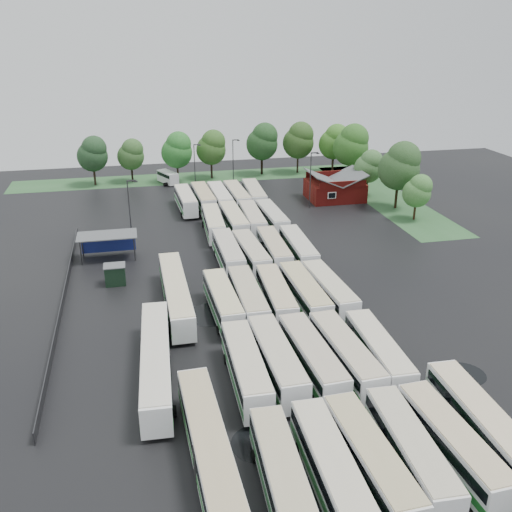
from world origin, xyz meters
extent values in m
plane|color=black|center=(0.00, 0.00, 0.00)|extent=(160.00, 160.00, 0.00)
cube|color=maroon|center=(24.00, 42.80, 1.70)|extent=(10.00, 8.00, 3.40)
cube|color=#4C4F51|center=(21.50, 42.80, 4.30)|extent=(5.07, 8.60, 2.19)
cube|color=#4C4F51|center=(26.50, 42.80, 4.30)|extent=(5.07, 8.60, 2.19)
cube|color=maroon|center=(24.00, 38.80, 3.90)|extent=(9.00, 0.20, 1.20)
cube|color=silver|center=(22.00, 38.75, 2.00)|extent=(1.60, 0.12, 1.20)
cylinder|color=#2D2D30|center=(-20.80, 20.00, 1.70)|extent=(0.16, 0.16, 3.40)
cylinder|color=#2D2D30|center=(-13.60, 20.00, 1.70)|extent=(0.16, 0.16, 3.40)
cylinder|color=#2D2D30|center=(-20.80, 23.20, 1.70)|extent=(0.16, 0.16, 3.40)
cylinder|color=#2D2D30|center=(-13.60, 23.20, 1.70)|extent=(0.16, 0.16, 3.40)
cube|color=#4C4F51|center=(-17.20, 21.60, 3.50)|extent=(8.20, 4.20, 0.15)
cube|color=navy|center=(-17.20, 23.50, 1.60)|extent=(7.60, 0.08, 2.60)
cube|color=black|center=(-16.20, 12.60, 1.25)|extent=(2.50, 2.00, 2.50)
cube|color=#4C4F51|center=(-16.20, 12.60, 2.56)|extent=(2.70, 2.20, 0.12)
cube|color=#2A572C|center=(2.00, 64.80, 0.01)|extent=(80.00, 10.00, 0.01)
cube|color=#2A572C|center=(34.00, 42.80, 0.01)|extent=(10.00, 50.00, 0.01)
cube|color=#2D2D30|center=(-22.20, 8.00, 0.60)|extent=(0.10, 50.00, 1.20)
cube|color=white|center=(-4.58, -26.25, 1.84)|extent=(2.99, 12.17, 2.77)
cube|color=black|center=(-4.58, -26.25, 2.39)|extent=(3.03, 11.69, 0.89)
cube|color=#33713E|center=(-4.58, -26.25, 1.23)|extent=(3.03, 11.93, 0.61)
cube|color=tan|center=(-4.58, -26.25, 3.27)|extent=(2.88, 11.80, 0.12)
cylinder|color=black|center=(-4.58, -22.38, 0.45)|extent=(2.57, 0.97, 0.97)
cube|color=white|center=(-1.06, -26.27, 1.88)|extent=(2.77, 12.38, 2.83)
cube|color=black|center=(-1.06, -26.27, 2.44)|extent=(2.83, 11.89, 0.91)
cube|color=#317438|center=(-1.06, -26.27, 1.25)|extent=(2.82, 12.14, 0.62)
cube|color=beige|center=(-1.06, -26.27, 3.34)|extent=(2.66, 12.01, 0.12)
cylinder|color=black|center=(-1.06, -22.32, 0.46)|extent=(2.62, 0.99, 0.99)
cube|color=white|center=(1.96, -26.10, 1.88)|extent=(3.01, 12.42, 2.83)
cube|color=black|center=(1.96, -26.10, 2.44)|extent=(3.05, 11.93, 0.90)
cube|color=#226629|center=(1.96, -26.10, 1.25)|extent=(3.05, 12.17, 0.62)
cube|color=tan|center=(1.96, -26.10, 3.34)|extent=(2.90, 12.04, 0.12)
cylinder|color=black|center=(1.96, -22.16, 0.46)|extent=(2.62, 0.99, 0.99)
cube|color=white|center=(5.21, -25.80, 1.85)|extent=(3.08, 12.24, 2.78)
cube|color=black|center=(5.21, -25.80, 2.40)|extent=(3.12, 11.76, 0.89)
cube|color=#246D2E|center=(5.21, -25.80, 1.23)|extent=(3.12, 12.00, 0.61)
cube|color=#BBB296|center=(5.21, -25.80, 3.29)|extent=(2.96, 11.87, 0.12)
cylinder|color=black|center=(5.21, -29.69, 0.46)|extent=(2.58, 0.97, 0.97)
cylinder|color=black|center=(5.21, -21.92, 0.46)|extent=(2.58, 0.97, 0.97)
cube|color=white|center=(8.58, -25.80, 1.85)|extent=(3.14, 12.27, 2.79)
cube|color=black|center=(8.58, -25.80, 2.41)|extent=(3.18, 11.78, 0.89)
cube|color=#1C6925|center=(8.58, -25.80, 1.24)|extent=(3.18, 12.03, 0.61)
cube|color=tan|center=(8.58, -25.80, 3.29)|extent=(3.02, 11.90, 0.12)
cylinder|color=black|center=(8.58, -29.69, 0.46)|extent=(2.58, 0.97, 0.97)
cylinder|color=black|center=(8.58, -21.91, 0.46)|extent=(2.58, 0.97, 0.97)
cube|color=white|center=(-4.38, -12.65, 1.91)|extent=(2.85, 12.63, 2.88)
cube|color=black|center=(-4.38, -12.65, 2.49)|extent=(2.90, 12.13, 0.92)
cube|color=#2E7239|center=(-4.38, -12.65, 1.28)|extent=(2.89, 12.38, 0.63)
cube|color=beige|center=(-4.38, -12.65, 3.41)|extent=(2.74, 12.25, 0.13)
cylinder|color=black|center=(-4.38, -16.68, 0.47)|extent=(2.67, 1.01, 1.01)
cylinder|color=black|center=(-4.38, -8.62, 0.47)|extent=(2.67, 1.01, 1.01)
cube|color=white|center=(-1.36, -12.07, 1.93)|extent=(2.87, 12.71, 2.90)
cube|color=black|center=(-1.36, -12.07, 2.51)|extent=(2.92, 12.21, 0.93)
cube|color=#2F7738|center=(-1.36, -12.07, 1.29)|extent=(2.92, 12.46, 0.64)
cube|color=#BEB499|center=(-1.36, -12.07, 3.43)|extent=(2.76, 12.33, 0.13)
cylinder|color=black|center=(-1.36, -16.13, 0.48)|extent=(2.69, 1.01, 1.01)
cylinder|color=black|center=(-1.36, -8.02, 0.48)|extent=(2.69, 1.01, 1.01)
cube|color=white|center=(1.96, -12.40, 1.92)|extent=(3.21, 12.75, 2.90)
cube|color=black|center=(1.96, -12.40, 2.50)|extent=(3.25, 12.25, 0.93)
cube|color=#216B29|center=(1.96, -12.40, 1.29)|extent=(3.25, 12.50, 0.64)
cube|color=#B8A990|center=(1.96, -12.40, 3.42)|extent=(3.09, 12.36, 0.13)
cylinder|color=black|center=(1.96, -16.44, 0.47)|extent=(2.69, 1.01, 1.01)
cylinder|color=black|center=(1.96, -8.35, 0.47)|extent=(2.69, 1.01, 1.01)
cube|color=white|center=(5.20, -12.58, 1.92)|extent=(3.24, 12.75, 2.90)
cube|color=black|center=(5.20, -12.58, 2.50)|extent=(3.28, 12.25, 0.93)
cube|color=#277833|center=(5.20, -12.58, 1.29)|extent=(3.28, 12.50, 0.64)
cube|color=#BDAF90|center=(5.20, -12.58, 3.42)|extent=(3.12, 12.37, 0.13)
cylinder|color=black|center=(5.20, -16.62, 0.47)|extent=(2.69, 1.01, 1.01)
cylinder|color=black|center=(5.20, -8.53, 0.47)|extent=(2.69, 1.01, 1.01)
cube|color=white|center=(8.47, -12.66, 1.85)|extent=(2.91, 12.22, 2.78)
cube|color=black|center=(8.47, -12.66, 2.40)|extent=(2.95, 11.74, 0.89)
cube|color=#287331|center=(8.47, -12.66, 1.24)|extent=(2.95, 11.98, 0.61)
cube|color=beige|center=(8.47, -12.66, 3.29)|extent=(2.80, 11.86, 0.12)
cylinder|color=black|center=(8.47, -16.55, 0.46)|extent=(2.58, 0.97, 0.97)
cylinder|color=black|center=(8.47, -8.77, 0.46)|extent=(2.58, 0.97, 0.97)
cube|color=white|center=(-4.22, 1.12, 1.85)|extent=(2.85, 12.20, 2.78)
cube|color=black|center=(-4.22, 1.12, 2.40)|extent=(2.90, 11.72, 0.89)
cube|color=#296E36|center=(-4.22, 1.12, 1.23)|extent=(2.90, 11.96, 0.61)
cube|color=beige|center=(-4.22, 1.12, 3.29)|extent=(2.74, 11.83, 0.12)
cylinder|color=black|center=(-4.22, -2.76, 0.46)|extent=(2.58, 0.97, 0.97)
cylinder|color=black|center=(-4.22, 5.01, 0.46)|extent=(2.58, 0.97, 0.97)
cube|color=white|center=(-1.34, 1.18, 1.89)|extent=(2.71, 12.44, 2.84)
cube|color=black|center=(-1.34, 1.18, 2.46)|extent=(2.76, 11.94, 0.91)
cube|color=#2D703A|center=(-1.34, 1.18, 1.26)|extent=(2.76, 12.19, 0.63)
cube|color=tan|center=(-1.34, 1.18, 3.36)|extent=(2.60, 12.06, 0.12)
cylinder|color=black|center=(-1.34, -2.79, 0.47)|extent=(2.64, 0.99, 0.99)
cylinder|color=black|center=(-1.34, 5.15, 0.47)|extent=(2.64, 0.99, 0.99)
cube|color=white|center=(1.97, 1.16, 1.85)|extent=(3.07, 12.28, 2.79)
cube|color=black|center=(1.97, 1.16, 2.41)|extent=(3.11, 11.80, 0.89)
cube|color=#1B6A25|center=(1.97, 1.16, 1.24)|extent=(3.11, 12.04, 0.61)
cube|color=tan|center=(1.97, 1.16, 3.30)|extent=(2.95, 11.91, 0.12)
cylinder|color=black|center=(1.97, -2.74, 0.46)|extent=(2.59, 0.97, 0.97)
cylinder|color=black|center=(1.97, 5.06, 0.46)|extent=(2.59, 0.97, 0.97)
cube|color=white|center=(5.29, 0.93, 1.92)|extent=(2.84, 12.64, 2.89)
cube|color=black|center=(5.29, 0.93, 2.49)|extent=(2.89, 12.13, 0.92)
cube|color=#287730|center=(5.29, 0.93, 1.28)|extent=(2.88, 12.39, 0.63)
cube|color=tan|center=(5.29, 0.93, 3.41)|extent=(2.72, 12.26, 0.13)
cylinder|color=black|center=(5.29, -3.10, 0.47)|extent=(2.68, 1.01, 1.01)
cylinder|color=black|center=(5.29, 4.96, 0.47)|extent=(2.68, 1.01, 1.01)
cube|color=white|center=(8.34, 1.09, 1.87)|extent=(3.14, 12.38, 2.81)
cube|color=black|center=(8.34, 1.09, 2.43)|extent=(3.18, 11.90, 0.90)
cube|color=#336D3C|center=(8.34, 1.09, 1.25)|extent=(3.18, 12.14, 0.62)
cube|color=beige|center=(8.34, 1.09, 3.33)|extent=(3.02, 12.01, 0.12)
cylinder|color=black|center=(8.34, -2.84, 0.46)|extent=(2.61, 0.98, 0.98)
cylinder|color=black|center=(8.34, 5.02, 0.46)|extent=(2.61, 0.98, 0.98)
cube|color=white|center=(-1.20, 15.05, 1.91)|extent=(2.65, 12.54, 2.87)
cube|color=black|center=(-1.20, 15.05, 2.48)|extent=(2.71, 12.04, 0.92)
cube|color=#1B6727|center=(-1.20, 15.05, 1.27)|extent=(2.70, 12.29, 0.63)
cube|color=#B8B09D|center=(-1.20, 15.05, 3.40)|extent=(2.54, 12.17, 0.13)
cylinder|color=black|center=(-1.20, 11.04, 0.47)|extent=(2.66, 1.00, 1.00)
cylinder|color=black|center=(-1.20, 19.06, 0.47)|extent=(2.66, 1.00, 1.00)
cube|color=white|center=(1.83, 14.45, 1.85)|extent=(3.08, 12.28, 2.79)
cube|color=black|center=(1.83, 14.45, 2.41)|extent=(3.12, 11.80, 0.89)
cube|color=#277834|center=(1.83, 14.45, 1.24)|extent=(3.12, 12.04, 0.61)
cube|color=#B8AE92|center=(1.83, 14.45, 3.30)|extent=(2.96, 11.91, 0.12)
cylinder|color=black|center=(1.83, 10.55, 0.46)|extent=(2.59, 0.97, 0.97)
cylinder|color=black|center=(1.83, 18.35, 0.46)|extent=(2.59, 0.97, 0.97)
cube|color=white|center=(5.19, 15.05, 1.86)|extent=(2.87, 12.31, 2.81)
cube|color=black|center=(5.19, 15.05, 2.42)|extent=(2.92, 11.82, 0.90)
cube|color=#2A7833|center=(5.19, 15.05, 1.24)|extent=(2.92, 12.06, 0.62)
cube|color=tan|center=(5.19, 15.05, 3.32)|extent=(2.76, 11.94, 0.12)
cylinder|color=black|center=(5.19, 11.13, 0.46)|extent=(2.60, 0.98, 0.98)
cylinder|color=black|center=(5.19, 18.96, 0.46)|extent=(2.60, 0.98, 0.98)
cube|color=white|center=(8.59, 14.71, 1.88)|extent=(2.92, 12.45, 2.84)
cube|color=black|center=(8.59, 14.71, 2.45)|extent=(2.96, 11.96, 0.91)
cube|color=#387743|center=(8.59, 14.71, 1.26)|extent=(2.96, 12.21, 0.62)
cube|color=#BDB8A5|center=(8.59, 14.71, 3.35)|extent=(2.80, 12.08, 0.12)
cylinder|color=black|center=(8.59, 10.74, 0.46)|extent=(2.63, 0.99, 0.99)
cylinder|color=black|center=(8.59, 18.67, 0.46)|extent=(2.63, 0.99, 0.99)
cube|color=white|center=(-1.28, 28.14, 1.86)|extent=(3.11, 12.33, 2.80)
cube|color=black|center=(-1.28, 28.14, 2.42)|extent=(3.15, 11.85, 0.90)
cube|color=#22772D|center=(-1.28, 28.14, 1.24)|extent=(3.15, 12.09, 0.62)
cube|color=beige|center=(-1.28, 28.14, 3.31)|extent=(2.99, 11.96, 0.12)
cylinder|color=black|center=(-1.28, 24.23, 0.46)|extent=(2.60, 0.98, 0.98)
cylinder|color=black|center=(-1.28, 32.05, 0.46)|extent=(2.60, 0.98, 0.98)
cube|color=white|center=(2.02, 28.54, 1.91)|extent=(2.75, 12.59, 2.88)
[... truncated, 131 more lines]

